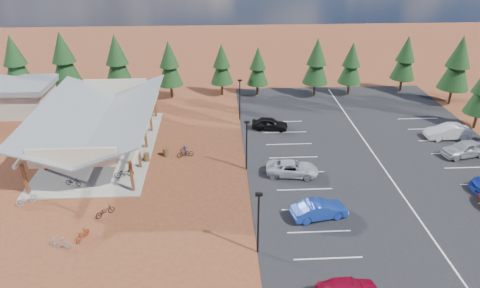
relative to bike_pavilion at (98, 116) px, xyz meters
The scene contains 40 objects.
ground 12.79m from the bike_pavilion, 34.99° to the right, with size 140.00×140.00×0.00m, color brown.
asphalt_lot 29.03m from the bike_pavilion, ahead, with size 27.00×44.00×0.04m, color black.
concrete_pad 3.77m from the bike_pavilion, 90.00° to the left, with size 10.60×18.60×0.10m, color gray.
bike_pavilion is the anchor object (origin of this frame).
outbuilding 17.89m from the bike_pavilion, 141.84° to the left, with size 11.00×7.00×3.90m.
lamp_post_0 22.69m from the bike_pavilion, 48.58° to the right, with size 0.50×0.25×5.14m.
lamp_post_1 15.83m from the bike_pavilion, 18.43° to the right, with size 0.50×0.25×5.14m.
lamp_post_2 16.57m from the bike_pavilion, 25.02° to the left, with size 0.50×0.25×5.14m.
trash_bin_0 6.75m from the bike_pavilion, 30.49° to the right, with size 0.60×0.60×0.90m, color #503A1C.
trash_bin_1 7.86m from the bike_pavilion, 15.23° to the right, with size 0.60×0.60×0.90m, color #503A1C.
pine_0 20.76m from the bike_pavilion, 132.93° to the left, with size 3.83×3.83×8.93m.
pine_1 17.51m from the bike_pavilion, 117.01° to the left, with size 3.95×3.95×9.20m.
pine_2 14.85m from the bike_pavilion, 93.07° to the left, with size 3.84×3.84×8.96m.
pine_3 16.15m from the bike_pavilion, 68.14° to the left, with size 3.40×3.40×7.93m.
pine_4 20.44m from the bike_pavilion, 50.50° to the left, with size 3.12×3.12×7.27m.
pine_5 23.59m from the bike_pavilion, 40.58° to the left, with size 2.95×2.95×6.86m.
pine_6 29.57m from the bike_pavilion, 29.34° to the left, with size 3.50×3.50×8.15m.
pine_7 34.06m from the bike_pavilion, 25.78° to the left, with size 3.20×3.20×7.46m.
pine_8 41.68m from the bike_pavilion, 22.29° to the left, with size 3.43×3.43×7.99m.
pine_13 44.48m from the bike_pavilion, 13.78° to the left, with size 3.94×3.94×9.17m.
bike_0 8.05m from the bike_pavilion, 98.01° to the right, with size 0.53×1.52×0.80m, color black.
bike_1 4.33m from the bike_pavilion, 158.89° to the right, with size 0.46×1.62×0.97m, color gray.
bike_2 5.78m from the bike_pavilion, 137.99° to the left, with size 0.60×1.72×0.90m, color #174B89.
bike_3 7.53m from the bike_pavilion, 103.42° to the left, with size 0.53×1.86×1.12m, color maroon.
bike_4 7.66m from the bike_pavilion, 60.96° to the right, with size 0.63×1.82×0.96m, color black.
bike_5 4.14m from the bike_pavilion, 73.19° to the right, with size 0.51×1.80×1.08m, color #97999F.
bike_6 5.30m from the bike_pavilion, 69.46° to the left, with size 0.54×1.54×0.81m, color #1231A0.
bike_7 6.25m from the bike_pavilion, 70.52° to the left, with size 0.47×1.65×0.99m, color #9E0B10.
bike_9 11.23m from the bike_pavilion, 112.96° to the right, with size 0.49×1.75×1.05m, color gray.
bike_11 15.34m from the bike_pavilion, 82.85° to the right, with size 0.42×1.49×0.90m, color maroon.
bike_12 12.71m from the bike_pavilion, 76.39° to the right, with size 0.59×1.70×0.89m, color black.
bike_13 16.15m from the bike_pavilion, 88.15° to the right, with size 0.48×1.71×1.02m, color gray.
bike_14 9.52m from the bike_pavilion, ahead, with size 0.63×1.81×0.95m, color navy.
bike_16 9.77m from the bike_pavilion, 14.23° to the right, with size 0.60×1.73×0.91m, color black.
car_0 29.77m from the bike_pavilion, 46.61° to the right, with size 1.58×3.92×1.34m, color maroon.
car_1 24.44m from the bike_pavilion, 32.87° to the right, with size 1.60×4.58×1.51m, color navy.
car_2 20.53m from the bike_pavilion, 18.36° to the right, with size 2.28×4.96×1.38m, color #ABADB4.
car_4 18.99m from the bike_pavilion, 12.11° to the left, with size 1.67×4.16×1.42m, color black.
car_8 37.94m from the bike_pavilion, ahead, with size 1.95×4.85×1.65m, color #94969C.
car_9 38.02m from the bike_pavilion, ahead, with size 1.72×4.95×1.63m, color silver.
Camera 1 is at (2.39, -34.14, 21.33)m, focal length 32.00 mm.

